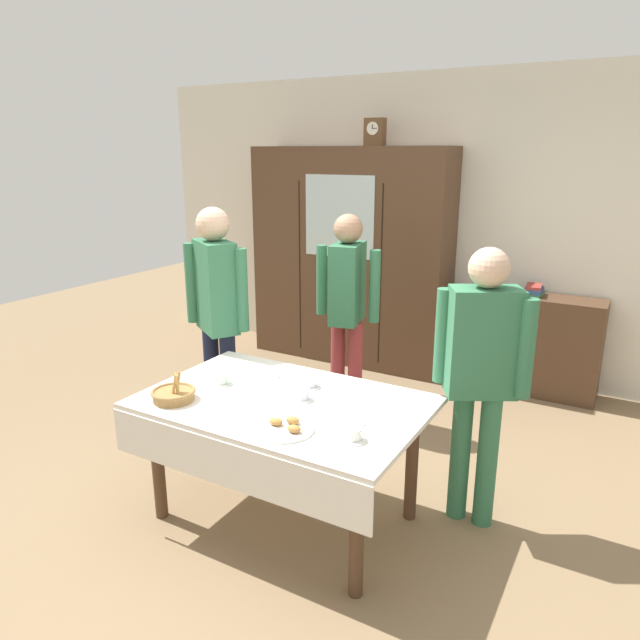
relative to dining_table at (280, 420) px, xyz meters
name	(u,v)px	position (x,y,z in m)	size (l,w,h in m)	color
ground_plane	(304,499)	(0.00, 0.23, -0.62)	(12.00, 12.00, 0.00)	#846B4C
back_wall	(452,227)	(0.00, 2.88, 0.73)	(6.40, 0.10, 2.70)	silver
dining_table	(280,420)	(0.00, 0.00, 0.00)	(1.52, 0.98, 0.73)	#4C3321
wall_cabinet	(350,257)	(-0.90, 2.59, 0.41)	(1.95, 0.46, 2.06)	#4C3321
mantel_clock	(375,132)	(-0.67, 2.59, 1.56)	(0.18, 0.11, 0.24)	brown
bookshelf_low	(528,343)	(0.81, 2.64, -0.20)	(1.17, 0.35, 0.85)	#4C3321
book_stack	(534,290)	(0.81, 2.64, 0.27)	(0.16, 0.23, 0.09)	#3D754C
tea_cup_mid_left	(310,383)	(0.03, 0.26, 0.13)	(0.13, 0.13, 0.06)	white
tea_cup_far_right	(353,435)	(0.53, -0.19, 0.13)	(0.13, 0.13, 0.06)	white
tea_cup_center	(302,395)	(0.09, 0.09, 0.13)	(0.13, 0.13, 0.06)	white
tea_cup_near_right	(221,380)	(-0.43, 0.04, 0.13)	(0.13, 0.13, 0.06)	silver
bread_basket	(174,394)	(-0.51, -0.26, 0.14)	(0.24, 0.24, 0.16)	#9E7542
pastry_plate	(286,428)	(0.20, -0.25, 0.12)	(0.28, 0.28, 0.05)	white
spoon_near_left	(383,407)	(0.51, 0.21, 0.11)	(0.12, 0.02, 0.01)	silver
spoon_mid_right	(274,376)	(-0.23, 0.29, 0.11)	(0.12, 0.02, 0.01)	silver
spoon_far_left	(359,424)	(0.48, -0.02, 0.11)	(0.12, 0.02, 0.01)	silver
person_by_cabinet	(217,303)	(-0.91, 0.61, 0.40)	(0.52, 0.36, 1.67)	#191E38
person_behind_table_right	(481,363)	(0.92, 0.54, 0.32)	(0.52, 0.35, 1.56)	#33704C
person_behind_table_left	(347,299)	(-0.30, 1.37, 0.34)	(0.52, 0.40, 1.59)	#933338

